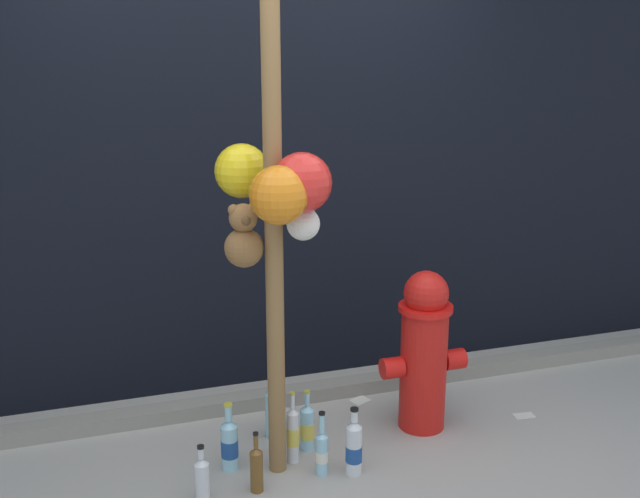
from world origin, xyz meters
TOP-DOWN VIEW (x-y plane):
  - ground_plane at (0.00, 0.00)m, footprint 14.00×14.00m
  - building_wall at (0.00, 1.34)m, footprint 10.00×0.20m
  - curb_strip at (0.00, 0.93)m, footprint 8.00×0.12m
  - memorial_post at (-0.16, 0.28)m, footprint 0.57×0.59m
  - fire_hydrant at (0.67, 0.47)m, footprint 0.46×0.28m
  - bottle_0 at (-0.53, 0.16)m, footprint 0.07×0.07m
  - bottle_1 at (-0.10, 0.60)m, footprint 0.08×0.08m
  - bottle_2 at (-0.06, 0.34)m, footprint 0.06×0.06m
  - bottle_3 at (-0.37, 0.37)m, footprint 0.08×0.08m
  - bottle_4 at (-0.29, 0.15)m, footprint 0.06×0.06m
  - bottle_5 at (0.03, 0.19)m, footprint 0.06×0.06m
  - bottle_6 at (0.03, 0.43)m, footprint 0.07×0.07m
  - bottle_7 at (0.18, 0.15)m, footprint 0.08×0.08m
  - litter_0 at (1.25, 0.39)m, footprint 0.12×0.07m
  - litter_1 at (0.47, 0.83)m, footprint 0.12×0.11m

SIDE VIEW (x-z plane):
  - ground_plane at x=0.00m, z-range 0.00..0.00m
  - litter_0 at x=1.25m, z-range 0.00..0.01m
  - litter_1 at x=0.47m, z-range 0.00..0.01m
  - curb_strip at x=0.00m, z-range 0.00..0.08m
  - bottle_0 at x=-0.53m, z-range -0.02..0.25m
  - bottle_4 at x=-0.29m, z-range -0.03..0.26m
  - bottle_5 at x=0.03m, z-range -0.04..0.28m
  - bottle_6 at x=0.03m, z-range -0.04..0.28m
  - bottle_3 at x=-0.37m, z-range -0.04..0.30m
  - bottle_7 at x=0.18m, z-range -0.03..0.30m
  - bottle_2 at x=-0.06m, z-range -0.04..0.33m
  - bottle_1 at x=-0.10m, z-range -0.04..0.34m
  - fire_hydrant at x=0.67m, z-range 0.00..0.86m
  - memorial_post at x=-0.16m, z-range 0.16..2.87m
  - building_wall at x=0.00m, z-range 0.00..3.42m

